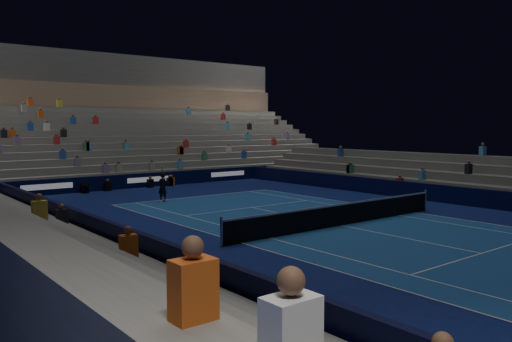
% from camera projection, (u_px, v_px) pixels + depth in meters
% --- Properties ---
extents(ground, '(90.00, 90.00, 0.00)m').
position_uv_depth(ground, '(341.00, 226.00, 22.67)').
color(ground, '#0E1955').
rests_on(ground, ground).
extents(court_surface, '(10.97, 23.77, 0.01)m').
position_uv_depth(court_surface, '(341.00, 225.00, 22.67)').
color(court_surface, navy).
rests_on(court_surface, ground).
extents(sponsor_barrier_far, '(44.00, 0.25, 1.00)m').
position_uv_depth(sponsor_barrier_far, '(147.00, 180.00, 37.02)').
color(sponsor_barrier_far, black).
rests_on(sponsor_barrier_far, ground).
extents(sponsor_barrier_east, '(0.25, 37.00, 1.00)m').
position_uv_depth(sponsor_barrier_east, '(460.00, 196.00, 28.66)').
color(sponsor_barrier_east, black).
rests_on(sponsor_barrier_east, ground).
extents(sponsor_barrier_west, '(0.25, 37.00, 1.00)m').
position_uv_depth(sponsor_barrier_west, '(137.00, 247.00, 16.59)').
color(sponsor_barrier_west, black).
rests_on(sponsor_barrier_west, ground).
extents(grandstand_main, '(44.00, 15.20, 11.20)m').
position_uv_depth(grandstand_main, '(96.00, 138.00, 44.08)').
color(grandstand_main, slate).
rests_on(grandstand_main, ground).
extents(grandstand_east, '(5.00, 37.00, 2.50)m').
position_uv_depth(grandstand_east, '(491.00, 184.00, 30.78)').
color(grandstand_east, '#62625D').
rests_on(grandstand_east, ground).
extents(grandstand_west, '(5.00, 37.00, 2.50)m').
position_uv_depth(grandstand_west, '(22.00, 250.00, 14.40)').
color(grandstand_west, slate).
rests_on(grandstand_west, ground).
extents(tennis_net, '(12.90, 0.10, 1.10)m').
position_uv_depth(tennis_net, '(341.00, 214.00, 22.62)').
color(tennis_net, '#B2B2B7').
rests_on(tennis_net, ground).
extents(tennis_player, '(0.70, 0.53, 1.71)m').
position_uv_depth(tennis_player, '(162.00, 187.00, 29.68)').
color(tennis_player, black).
rests_on(tennis_player, ground).
extents(broadcast_camera, '(0.50, 0.92, 0.59)m').
position_uv_depth(broadcast_camera, '(85.00, 188.00, 33.62)').
color(broadcast_camera, black).
rests_on(broadcast_camera, ground).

